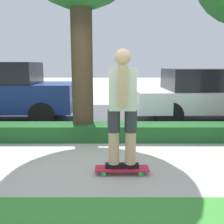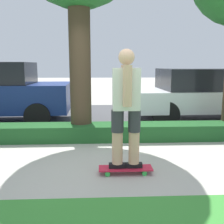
{
  "view_description": "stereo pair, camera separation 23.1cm",
  "coord_description": "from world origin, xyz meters",
  "px_view_note": "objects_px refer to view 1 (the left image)",
  "views": [
    {
      "loc": [
        0.12,
        -4.03,
        1.64
      ],
      "look_at": [
        0.11,
        0.6,
        0.81
      ],
      "focal_mm": 42.0,
      "sensor_mm": 36.0,
      "label": 1
    },
    {
      "loc": [
        -0.11,
        -4.03,
        1.64
      ],
      "look_at": [
        0.11,
        0.6,
        0.81
      ],
      "focal_mm": 42.0,
      "sensor_mm": 36.0,
      "label": 2
    }
  ],
  "objects_px": {
    "skateboard": "(123,169)",
    "skater_person": "(123,106)",
    "parked_car_front": "(7,92)",
    "parked_car_middle": "(209,94)"
  },
  "relations": [
    {
      "from": "skateboard",
      "to": "parked_car_middle",
      "type": "distance_m",
      "value": 4.71
    },
    {
      "from": "skateboard",
      "to": "skater_person",
      "type": "bearing_deg",
      "value": 123.69
    },
    {
      "from": "skateboard",
      "to": "parked_car_middle",
      "type": "bearing_deg",
      "value": 55.19
    },
    {
      "from": "parked_car_front",
      "to": "parked_car_middle",
      "type": "height_order",
      "value": "parked_car_front"
    },
    {
      "from": "skateboard",
      "to": "skater_person",
      "type": "distance_m",
      "value": 0.97
    },
    {
      "from": "skateboard",
      "to": "skater_person",
      "type": "xyz_separation_m",
      "value": [
        -0.0,
        0.0,
        0.97
      ]
    },
    {
      "from": "parked_car_front",
      "to": "parked_car_middle",
      "type": "distance_m",
      "value": 5.88
    },
    {
      "from": "parked_car_front",
      "to": "parked_car_middle",
      "type": "relative_size",
      "value": 0.88
    },
    {
      "from": "skater_person",
      "to": "parked_car_front",
      "type": "xyz_separation_m",
      "value": [
        -3.23,
        3.81,
        -0.17
      ]
    },
    {
      "from": "skateboard",
      "to": "parked_car_middle",
      "type": "height_order",
      "value": "parked_car_middle"
    }
  ]
}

